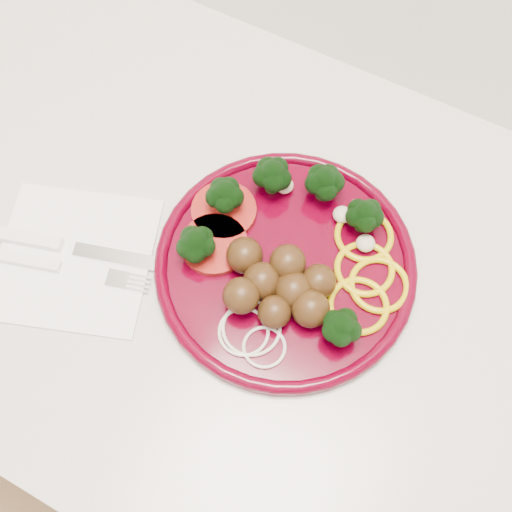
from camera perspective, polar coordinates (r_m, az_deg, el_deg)
The scene contains 5 objects.
counter at distance 1.10m, azimuth 5.38°, elevation -13.13°, with size 2.40×0.60×0.90m.
plate at distance 0.67m, azimuth 2.69°, elevation -0.29°, with size 0.28×0.28×0.06m.
napkin at distance 0.72m, azimuth -15.84°, elevation -0.16°, with size 0.16×0.16×0.00m, color white.
knife at distance 0.72m, azimuth -17.30°, elevation 0.97°, with size 0.19×0.07×0.01m.
fork at distance 0.71m, azimuth -18.14°, elevation -0.75°, with size 0.17×0.06×0.01m.
Camera 1 is at (0.02, 1.45, 1.53)m, focal length 45.00 mm.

